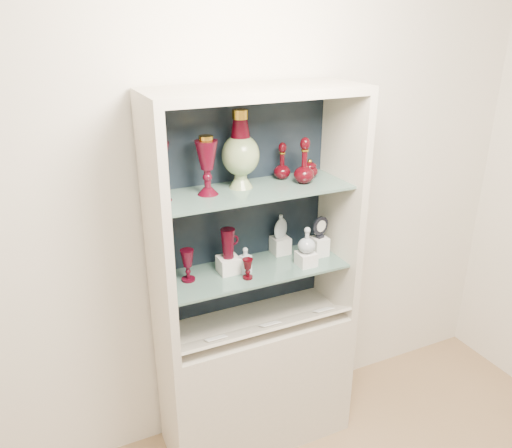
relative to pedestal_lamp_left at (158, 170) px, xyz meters
name	(u,v)px	position (x,y,z in m)	size (l,w,h in m)	color
wall_back	(238,191)	(0.44, 0.17, -0.21)	(3.50, 0.02, 2.80)	silver
cabinet_base	(256,379)	(0.44, -0.05, -1.24)	(1.00, 0.40, 0.75)	beige
cabinet_back_panel	(240,207)	(0.44, 0.14, -0.29)	(0.98, 0.02, 1.15)	black
cabinet_side_left	(157,236)	(-0.04, -0.05, -0.29)	(0.04, 0.40, 1.15)	beige
cabinet_side_right	(341,205)	(0.92, -0.05, -0.29)	(0.04, 0.40, 1.15)	beige
cabinet_top_cap	(256,91)	(0.44, -0.05, 0.31)	(1.00, 0.40, 0.04)	beige
shelf_lower	(254,270)	(0.44, -0.03, -0.57)	(0.92, 0.34, 0.01)	slate
shelf_upper	(254,190)	(0.44, -0.03, -0.15)	(0.92, 0.34, 0.01)	slate
label_ledge	(265,328)	(0.44, -0.16, -0.83)	(0.92, 0.18, 0.01)	beige
label_card_0	(270,324)	(0.47, -0.16, -0.82)	(0.10, 0.07, 0.00)	white
label_card_1	(216,338)	(0.18, -0.16, -0.82)	(0.10, 0.07, 0.00)	white
label_card_2	(323,310)	(0.78, -0.16, -0.82)	(0.10, 0.07, 0.00)	white
pedestal_lamp_left	(158,170)	(0.00, 0.00, 0.00)	(0.11, 0.11, 0.28)	#4E0717
pedestal_lamp_right	(207,166)	(0.22, -0.01, -0.01)	(0.10, 0.10, 0.27)	#4E0717
enamel_urn	(240,150)	(0.39, 0.02, 0.04)	(0.18, 0.18, 0.36)	#114725
ruby_decanter_a	(305,158)	(0.70, -0.05, -0.01)	(0.10, 0.10, 0.25)	#46040B
ruby_decanter_b	(282,160)	(0.63, 0.06, -0.04)	(0.08, 0.08, 0.20)	#46040B
lidded_bowl	(309,168)	(0.77, 0.02, -0.09)	(0.09, 0.09, 0.10)	#46040B
cobalt_goblet	(167,270)	(0.00, -0.02, -0.47)	(0.07, 0.07, 0.17)	#060040
ruby_goblet_tall	(188,265)	(0.10, -0.01, -0.48)	(0.07, 0.07, 0.16)	#4E0717
ruby_goblet_small	(248,269)	(0.37, -0.11, -0.51)	(0.05, 0.05, 0.10)	#46040B
riser_ruby_pitcher	(228,265)	(0.31, -0.01, -0.52)	(0.10, 0.10, 0.08)	silver
ruby_pitcher	(228,243)	(0.31, -0.01, -0.41)	(0.11, 0.07, 0.15)	#4E0717
clear_square_bottle	(245,260)	(0.38, -0.05, -0.49)	(0.05, 0.05, 0.14)	#9DAAB4
riser_flat_flask	(280,245)	(0.64, 0.08, -0.52)	(0.09, 0.09, 0.09)	silver
flat_flask	(281,226)	(0.64, 0.08, -0.40)	(0.09, 0.04, 0.13)	#B1C0C5
riser_clear_round_decanter	(306,259)	(0.70, -0.10, -0.53)	(0.09, 0.09, 0.07)	silver
clear_round_decanter	(307,241)	(0.70, -0.10, -0.42)	(0.09, 0.09, 0.13)	#9DAAB4
riser_cameo_medallion	(319,246)	(0.82, -0.03, -0.51)	(0.08, 0.08, 0.10)	silver
cameo_medallion	(320,227)	(0.82, -0.03, -0.40)	(0.10, 0.04, 0.12)	black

